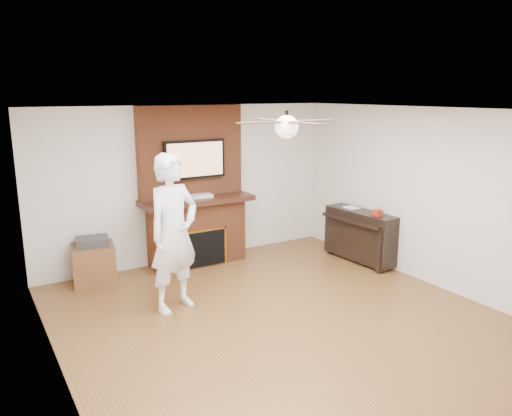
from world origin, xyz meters
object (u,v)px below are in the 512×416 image
fireplace (195,202)px  person (174,233)px  piano (360,235)px  side_table (94,262)px

fireplace → person: (-0.96, -1.50, -0.00)m
piano → side_table: bearing=158.0°
person → side_table: (-0.68, 1.44, -0.68)m
person → fireplace: bearing=39.2°
person → piano: size_ratio=1.52×
side_table → piano: bearing=-8.4°
fireplace → side_table: bearing=-177.7°
person → side_table: size_ratio=2.95×
person → side_table: bearing=97.0°
side_table → piano: (3.93, -1.28, 0.14)m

